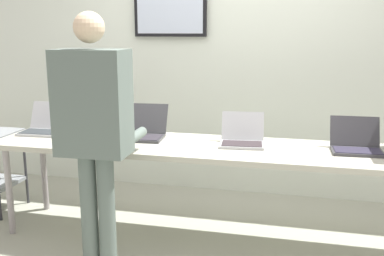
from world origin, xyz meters
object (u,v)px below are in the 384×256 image
(workbench, at_px, (212,152))
(laptop_station_1, at_px, (141,130))
(coffee_mug, at_px, (95,141))
(laptop_station_3, at_px, (356,144))
(laptop_station_2, at_px, (242,137))
(laptop_station_0, at_px, (46,126))
(person, at_px, (94,121))

(workbench, distance_m, laptop_station_1, 0.62)
(workbench, bearing_deg, coffee_mug, -162.94)
(laptop_station_3, bearing_deg, coffee_mug, -169.45)
(laptop_station_2, bearing_deg, laptop_station_1, 176.97)
(workbench, xyz_separation_m, laptop_station_3, (1.02, 0.09, 0.10))
(laptop_station_1, bearing_deg, laptop_station_2, -3.03)
(workbench, height_order, laptop_station_0, laptop_station_0)
(workbench, distance_m, laptop_station_3, 1.02)
(laptop_station_2, height_order, coffee_mug, laptop_station_2)
(laptop_station_1, relative_size, person, 0.24)
(laptop_station_1, relative_size, laptop_station_2, 1.16)
(laptop_station_0, height_order, laptop_station_3, laptop_station_0)
(laptop_station_1, bearing_deg, coffee_mug, -119.25)
(laptop_station_1, distance_m, laptop_station_3, 1.61)
(laptop_station_2, bearing_deg, laptop_station_0, 179.19)
(laptop_station_0, bearing_deg, laptop_station_2, -0.81)
(person, bearing_deg, workbench, 44.51)
(workbench, height_order, person, person)
(laptop_station_1, distance_m, coffee_mug, 0.44)
(laptop_station_1, bearing_deg, laptop_station_0, -178.64)
(person, xyz_separation_m, coffee_mug, (-0.18, 0.37, -0.23))
(workbench, distance_m, person, 0.94)
(laptop_station_1, height_order, laptop_station_2, laptop_station_1)
(workbench, relative_size, coffee_mug, 33.31)
(laptop_station_0, bearing_deg, workbench, -4.70)
(laptop_station_1, distance_m, laptop_station_2, 0.81)
(person, bearing_deg, laptop_station_3, 23.37)
(laptop_station_3, xyz_separation_m, coffee_mug, (-1.83, -0.34, -0.00))
(laptop_station_0, distance_m, coffee_mug, 0.71)
(workbench, bearing_deg, laptop_station_1, 167.08)
(laptop_station_0, height_order, laptop_station_2, laptop_station_0)
(laptop_station_3, height_order, coffee_mug, laptop_station_3)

